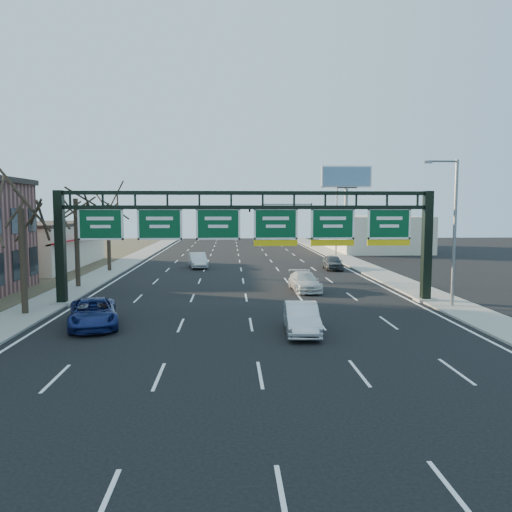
{
  "coord_description": "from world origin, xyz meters",
  "views": [
    {
      "loc": [
        -1.06,
        -23.7,
        6.03
      ],
      "look_at": [
        0.49,
        6.34,
        3.2
      ],
      "focal_mm": 35.0,
      "sensor_mm": 36.0,
      "label": 1
    }
  ],
  "objects": [
    {
      "name": "sign_gantry",
      "position": [
        0.16,
        8.0,
        4.63
      ],
      "size": [
        24.6,
        1.2,
        7.2
      ],
      "color": "black",
      "rests_on": "ground"
    },
    {
      "name": "building_right_distant",
      "position": [
        20.0,
        50.0,
        2.5
      ],
      "size": [
        12.0,
        20.0,
        5.0
      ],
      "primitive_type": "cube",
      "color": "beige",
      "rests_on": "ground"
    },
    {
      "name": "sidewalk_right",
      "position": [
        12.8,
        20.0,
        0.06
      ],
      "size": [
        3.0,
        120.0,
        0.12
      ],
      "primitive_type": "cube",
      "color": "gray",
      "rests_on": "ground"
    },
    {
      "name": "tree_mid",
      "position": [
        -12.8,
        15.0,
        7.85
      ],
      "size": [
        3.6,
        3.6,
        9.24
      ],
      "color": "black",
      "rests_on": "sidewalk_left"
    },
    {
      "name": "car_silver_sedan",
      "position": [
        2.39,
        0.06,
        0.73
      ],
      "size": [
        1.77,
        4.51,
        1.46
      ],
      "primitive_type": "imported",
      "rotation": [
        0.0,
        0.0,
        -0.05
      ],
      "color": "silver",
      "rests_on": "ground"
    },
    {
      "name": "tree_far",
      "position": [
        -12.8,
        25.0,
        7.48
      ],
      "size": [
        3.6,
        3.6,
        8.86
      ],
      "color": "black",
      "rests_on": "sidewalk_left"
    },
    {
      "name": "car_silver_distant",
      "position": [
        -4.45,
        27.78,
        0.77
      ],
      "size": [
        2.44,
        4.87,
        1.53
      ],
      "primitive_type": "imported",
      "rotation": [
        0.0,
        0.0,
        0.18
      ],
      "color": "silver",
      "rests_on": "ground"
    },
    {
      "name": "tree_gantry",
      "position": [
        -12.8,
        5.0,
        7.11
      ],
      "size": [
        3.6,
        3.6,
        8.48
      ],
      "color": "black",
      "rests_on": "sidewalk_left"
    },
    {
      "name": "car_white_wagon",
      "position": [
        4.42,
        12.64,
        0.69
      ],
      "size": [
        2.16,
        4.83,
        1.38
      ],
      "primitive_type": "imported",
      "rotation": [
        0.0,
        0.0,
        0.05
      ],
      "color": "silver",
      "rests_on": "ground"
    },
    {
      "name": "billboard_right",
      "position": [
        15.0,
        44.98,
        9.06
      ],
      "size": [
        7.0,
        0.5,
        12.0
      ],
      "color": "slate",
      "rests_on": "ground"
    },
    {
      "name": "car_blue_suv",
      "position": [
        -8.14,
        1.94,
        0.71
      ],
      "size": [
        3.6,
        5.55,
        1.42
      ],
      "primitive_type": "imported",
      "rotation": [
        0.0,
        0.0,
        0.26
      ],
      "color": "navy",
      "rests_on": "ground"
    },
    {
      "name": "streetlight_near",
      "position": [
        12.47,
        6.0,
        5.08
      ],
      "size": [
        2.15,
        0.22,
        9.0
      ],
      "color": "slate",
      "rests_on": "sidewalk_right"
    },
    {
      "name": "sidewalk_left",
      "position": [
        -12.8,
        20.0,
        0.06
      ],
      "size": [
        3.0,
        120.0,
        0.12
      ],
      "primitive_type": "cube",
      "color": "gray",
      "rests_on": "ground"
    },
    {
      "name": "ground",
      "position": [
        0.0,
        0.0,
        0.0
      ],
      "size": [
        160.0,
        160.0,
        0.0
      ],
      "primitive_type": "plane",
      "color": "black",
      "rests_on": "ground"
    },
    {
      "name": "lane_markings",
      "position": [
        0.0,
        20.0,
        0.01
      ],
      "size": [
        21.6,
        120.0,
        0.01
      ],
      "primitive_type": "cube",
      "color": "white",
      "rests_on": "ground"
    },
    {
      "name": "streetlight_far",
      "position": [
        12.47,
        40.0,
        5.08
      ],
      "size": [
        2.15,
        0.22,
        9.0
      ],
      "color": "slate",
      "rests_on": "sidewalk_right"
    },
    {
      "name": "cream_strip",
      "position": [
        -21.48,
        29.0,
        2.36
      ],
      "size": [
        10.9,
        18.4,
        4.7
      ],
      "color": "beige",
      "rests_on": "ground"
    },
    {
      "name": "traffic_signal_mast",
      "position": [
        5.69,
        55.0,
        5.5
      ],
      "size": [
        10.16,
        0.54,
        7.0
      ],
      "color": "black",
      "rests_on": "ground"
    },
    {
      "name": "car_grey_far",
      "position": [
        9.19,
        25.52,
        0.73
      ],
      "size": [
        1.91,
        4.33,
        1.45
      ],
      "primitive_type": "imported",
      "rotation": [
        0.0,
        0.0,
        -0.05
      ],
      "color": "#434649",
      "rests_on": "ground"
    }
  ]
}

